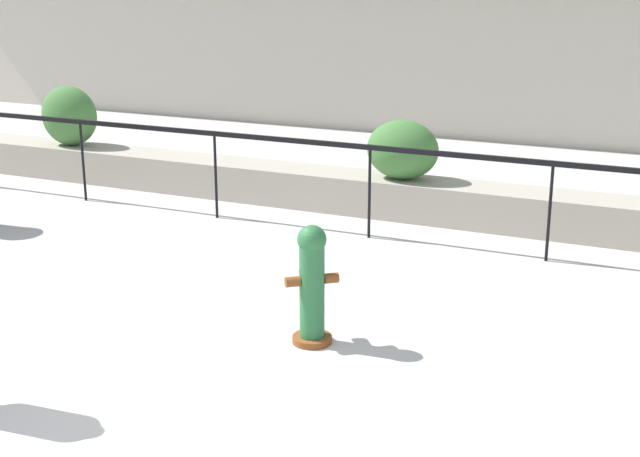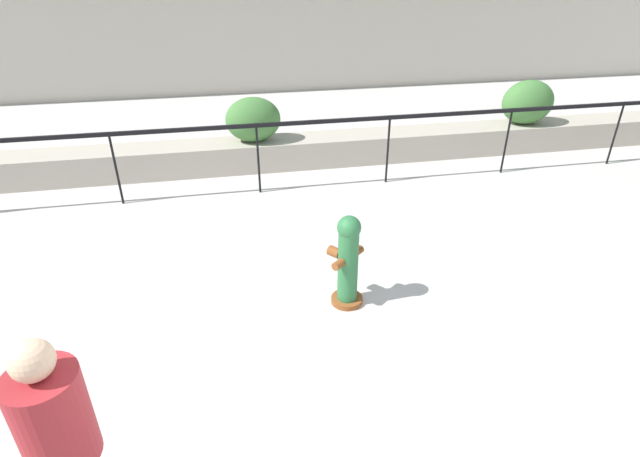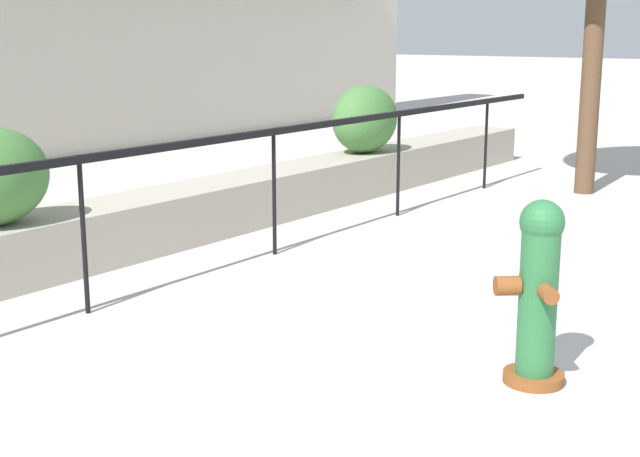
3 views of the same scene
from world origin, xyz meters
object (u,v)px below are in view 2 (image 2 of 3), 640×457
hedge_bush_1 (253,120)px  fire_hydrant (348,260)px  hedge_bush_2 (528,102)px  pedestrian (63,442)px

hedge_bush_1 → fire_hydrant: (0.65, -4.22, -0.33)m
hedge_bush_2 → fire_hydrant: size_ratio=0.94×
hedge_bush_1 → pedestrian: 6.62m
hedge_bush_1 → hedge_bush_2: bearing=0.0°
hedge_bush_1 → pedestrian: (-1.59, -6.43, 0.10)m
hedge_bush_2 → fire_hydrant: hedge_bush_2 is taller
hedge_bush_1 → pedestrian: bearing=-103.9°
fire_hydrant → hedge_bush_1: bearing=98.8°
fire_hydrant → pedestrian: 3.18m
hedge_bush_2 → hedge_bush_1: bearing=180.0°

